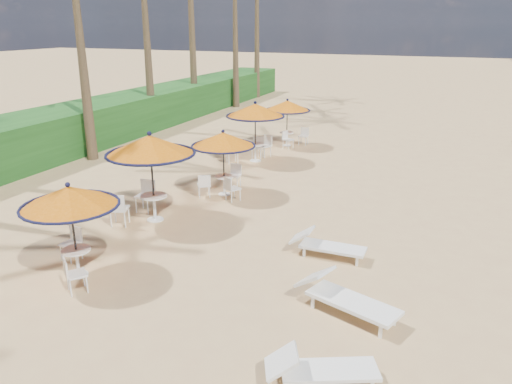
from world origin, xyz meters
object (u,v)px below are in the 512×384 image
station_3 (255,117)px  lounger_near (318,368)px  station_1 (148,153)px  lounger_mid (343,296)px  station_0 (70,205)px  station_4 (288,110)px  station_2 (223,148)px  lounger_far (325,244)px

station_3 → lounger_near: (5.98, -11.73, -1.48)m
station_1 → lounger_mid: station_1 is taller
station_0 → station_4: size_ratio=1.02×
station_4 → lounger_near: size_ratio=1.18×
station_3 → station_0: bearing=-89.4°
lounger_near → lounger_mid: bearing=67.9°
station_3 → station_4: size_ratio=1.13×
station_0 → station_2: size_ratio=1.01×
lounger_mid → lounger_far: (-0.97, 2.25, -0.05)m
station_3 → lounger_mid: (5.87, -9.58, -1.42)m
station_2 → lounger_mid: 7.56m
station_3 → lounger_near: size_ratio=1.34×
station_4 → lounger_far: station_4 is taller
station_0 → lounger_near: station_0 is taller
lounger_near → lounger_far: lounger_far is taller
station_3 → station_1: bearing=-91.8°
lounger_near → lounger_far: bearing=78.6°
station_0 → lounger_far: size_ratio=1.21×
lounger_mid → station_0: bearing=-153.0°
station_3 → station_4: (0.38, 2.95, -0.14)m
station_4 → lounger_mid: station_4 is taller
station_1 → station_3: 6.97m
station_3 → station_2: bearing=-80.7°
station_0 → lounger_mid: bearing=7.8°
station_4 → station_1: bearing=-93.5°
station_4 → lounger_mid: (5.49, -12.53, -1.28)m
station_2 → station_1: bearing=-108.3°
lounger_far → station_0: bearing=-147.8°
station_3 → lounger_far: size_ratio=1.34×
station_3 → lounger_near: 13.25m
station_1 → lounger_near: (6.20, -4.77, -1.66)m
station_2 → lounger_far: bearing=-36.5°
lounger_mid → lounger_near: bearing=-67.8°
station_2 → lounger_near: size_ratio=1.18×
station_3 → lounger_near: station_3 is taller
station_4 → lounger_mid: size_ratio=0.98×
station_2 → station_4: station_2 is taller
station_2 → lounger_near: station_2 is taller
station_2 → station_4: size_ratio=1.01×
station_1 → station_2: station_1 is taller
station_0 → lounger_far: 5.84m
station_2 → station_3: 4.27m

